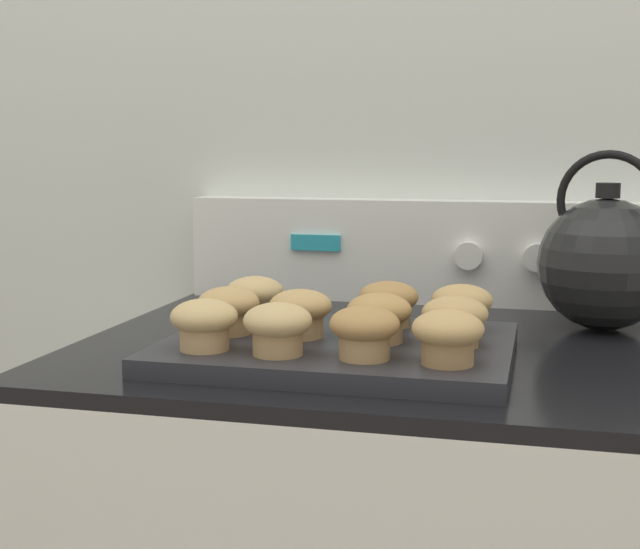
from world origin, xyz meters
name	(u,v)px	position (x,y,z in m)	size (l,w,h in m)	color
wall_back	(432,126)	(0.00, 0.68, 1.20)	(8.00, 0.05, 2.40)	silver
control_panel	(427,252)	(0.00, 0.63, 1.00)	(0.76, 0.07, 0.16)	white
muffin_pan	(339,348)	(-0.05, 0.23, 0.93)	(0.40, 0.31, 0.02)	#28282D
muffin_r0_c0	(204,322)	(-0.18, 0.14, 0.98)	(0.07, 0.07, 0.06)	tan
muffin_r0_c1	(278,327)	(-0.09, 0.14, 0.98)	(0.07, 0.07, 0.06)	tan
muffin_r0_c2	(361,330)	(0.00, 0.14, 0.98)	(0.07, 0.07, 0.06)	tan
muffin_r0_c3	(448,335)	(0.09, 0.14, 0.98)	(0.07, 0.07, 0.06)	#A37A4C
muffin_r1_c0	(228,308)	(-0.18, 0.23, 0.98)	(0.07, 0.07, 0.06)	tan
muffin_r1_c1	(300,311)	(-0.09, 0.23, 0.98)	(0.07, 0.07, 0.06)	tan
muffin_r1_c2	(378,316)	(0.00, 0.23, 0.98)	(0.07, 0.07, 0.06)	tan
muffin_r1_c3	(455,319)	(0.09, 0.23, 0.98)	(0.07, 0.07, 0.06)	olive
muffin_r2_c0	(255,296)	(-0.18, 0.32, 0.98)	(0.07, 0.07, 0.06)	tan
muffin_r2_c2	(388,302)	(-0.01, 0.32, 0.98)	(0.07, 0.07, 0.06)	tan
muffin_r2_c3	(462,305)	(0.09, 0.32, 0.98)	(0.07, 0.07, 0.06)	tan
tea_kettle	(606,262)	(0.26, 0.48, 1.02)	(0.21, 0.18, 0.24)	black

